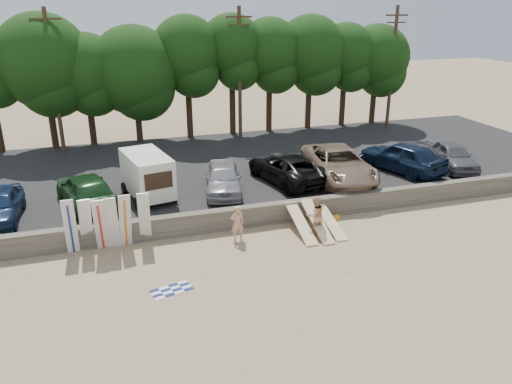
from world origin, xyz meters
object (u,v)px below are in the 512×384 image
car_2 (223,178)px  beachgoer_a (237,223)px  car_0 (0,205)px  cooler (321,222)px  car_1 (86,190)px  beachgoer_b (315,215)px  car_3 (287,168)px  car_4 (339,164)px  car_6 (453,156)px  box_trailer (147,174)px  car_5 (402,156)px

car_2 → beachgoer_a: 4.35m
car_0 → cooler: car_0 is taller
car_1 → beachgoer_a: size_ratio=3.00×
car_1 → car_2: 6.76m
beachgoer_a → beachgoer_b: beachgoer_b is taller
car_3 → car_4: size_ratio=0.88×
car_6 → beachgoer_a: size_ratio=2.68×
box_trailer → car_6: (17.72, -0.56, -0.52)m
beachgoer_a → car_4: bearing=-148.4°
car_3 → beachgoer_b: size_ratio=3.02×
car_4 → car_5: (4.15, 0.13, 0.01)m
beachgoer_a → car_0: bearing=-21.2°
car_1 → beachgoer_b: (9.90, -4.81, -0.63)m
car_1 → car_5: bearing=164.2°
beachgoer_a → beachgoer_b: bearing=173.8°
car_5 → car_6: 3.20m
car_6 → cooler: (-10.08, -3.67, -1.30)m
car_0 → car_1: bearing=9.7°
car_3 → car_1: bearing=-9.4°
box_trailer → car_5: size_ratio=0.74×
car_0 → car_4: bearing=3.2°
box_trailer → beachgoer_a: size_ratio=2.32×
beachgoer_a → cooler: 4.35m
car_6 → beachgoer_b: car_6 is taller
car_3 → beachgoer_a: (-4.18, -4.84, -0.64)m
car_2 → car_4: car_4 is taller
car_5 → cooler: 8.13m
car_5 → car_3: bearing=-23.3°
car_4 → car_5: size_ratio=1.21×
car_1 → car_2: car_1 is taller
car_0 → car_2: 10.49m
car_1 → car_2: size_ratio=1.11×
car_2 → beachgoer_a: (-0.44, -4.28, -0.64)m
box_trailer → cooler: (7.64, -4.23, -1.82)m
car_3 → car_4: 2.90m
car_6 → cooler: car_6 is taller
car_6 → beachgoer_a: 14.94m
car_1 → beachgoer_a: bearing=129.1°
car_0 → car_3: bearing=5.6°
box_trailer → beachgoer_b: bearing=-47.2°
car_6 → car_2: bearing=-167.4°
car_3 → beachgoer_b: bearing=71.7°
car_5 → car_6: bearing=153.0°
car_3 → beachgoer_a: size_ratio=3.33×
box_trailer → car_0: box_trailer is taller
car_3 → box_trailer: bearing=-10.0°
car_3 → cooler: bearing=79.6°
beachgoer_b → box_trailer: bearing=-39.9°
car_2 → beachgoer_a: bearing=-83.7°
car_4 → car_5: 4.15m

